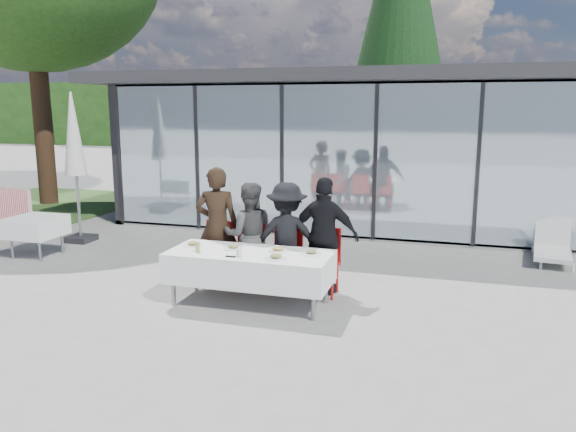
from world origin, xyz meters
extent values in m
plane|color=gray|center=(0.00, 0.00, 0.00)|extent=(90.00, 90.00, 0.00)
cube|color=gray|center=(2.00, 8.00, 0.05)|extent=(14.00, 8.00, 0.10)
cube|color=black|center=(2.00, 11.90, 1.60)|extent=(14.00, 0.20, 3.20)
cube|color=black|center=(-4.90, 8.00, 1.60)|extent=(0.20, 8.00, 3.20)
cube|color=silver|center=(2.00, 4.03, 1.60)|extent=(13.60, 0.06, 3.10)
cube|color=#2D2D30|center=(2.00, 7.60, 3.32)|extent=(14.80, 8.80, 0.24)
cube|color=#262628|center=(-4.80, 4.03, 1.60)|extent=(0.08, 0.10, 3.10)
cube|color=#262628|center=(-2.86, 4.03, 1.60)|extent=(0.08, 0.10, 3.10)
cube|color=#262628|center=(-0.91, 4.03, 1.60)|extent=(0.08, 0.10, 3.10)
cube|color=#262628|center=(1.03, 4.03, 1.60)|extent=(0.08, 0.10, 3.10)
cube|color=#262628|center=(2.97, 4.03, 1.60)|extent=(0.08, 0.10, 3.10)
cube|color=#B80E0C|center=(-0.50, 6.50, 0.45)|extent=(0.45, 0.45, 0.90)
cube|color=#B80E0C|center=(1.00, 7.00, 0.45)|extent=(0.45, 0.45, 0.90)
cube|color=#B80E0C|center=(3.50, 6.50, 0.45)|extent=(0.45, 0.45, 0.90)
cube|color=#193B13|center=(-30.00, 28.00, 2.20)|extent=(6.50, 2.00, 4.40)
cube|color=#193B13|center=(-22.00, 28.00, 2.20)|extent=(6.50, 2.00, 4.40)
cube|color=#193B13|center=(-14.00, 28.00, 2.20)|extent=(6.50, 2.00, 4.40)
cube|color=#193B13|center=(-6.00, 28.00, 2.20)|extent=(6.50, 2.00, 4.40)
cube|color=#193B13|center=(2.00, 28.00, 2.20)|extent=(6.50, 2.00, 4.40)
cube|color=white|center=(-0.09, -0.16, 0.54)|extent=(2.26, 0.96, 0.42)
cylinder|color=gray|center=(-1.09, -0.51, 0.35)|extent=(0.06, 0.06, 0.71)
cylinder|color=gray|center=(0.91, -0.51, 0.35)|extent=(0.06, 0.06, 0.71)
cylinder|color=gray|center=(-1.09, 0.19, 0.35)|extent=(0.06, 0.06, 0.71)
cylinder|color=gray|center=(0.91, 0.19, 0.35)|extent=(0.06, 0.06, 0.71)
imported|color=black|center=(-0.90, 0.60, 0.91)|extent=(0.80, 0.80, 1.82)
cube|color=#B80E0C|center=(-0.90, 0.50, 0.45)|extent=(0.44, 0.44, 0.05)
cube|color=#B80E0C|center=(-0.90, 0.70, 0.70)|extent=(0.44, 0.04, 0.55)
cylinder|color=#B80E0C|center=(-1.08, 0.32, 0.21)|extent=(0.04, 0.04, 0.43)
cylinder|color=#B80E0C|center=(-0.72, 0.32, 0.21)|extent=(0.04, 0.04, 0.43)
cylinder|color=#B80E0C|center=(-1.08, 0.68, 0.21)|extent=(0.04, 0.04, 0.43)
cylinder|color=#B80E0C|center=(-0.72, 0.68, 0.21)|extent=(0.04, 0.04, 0.43)
imported|color=#494949|center=(-0.38, 0.60, 0.80)|extent=(0.99, 0.99, 1.61)
cube|color=#B80E0C|center=(-0.38, 0.50, 0.45)|extent=(0.44, 0.44, 0.05)
cube|color=#B80E0C|center=(-0.38, 0.70, 0.70)|extent=(0.44, 0.04, 0.55)
cylinder|color=#B80E0C|center=(-0.56, 0.32, 0.21)|extent=(0.04, 0.04, 0.43)
cylinder|color=#B80E0C|center=(-0.20, 0.32, 0.21)|extent=(0.04, 0.04, 0.43)
cylinder|color=#B80E0C|center=(-0.56, 0.68, 0.21)|extent=(0.04, 0.04, 0.43)
cylinder|color=#B80E0C|center=(-0.20, 0.68, 0.21)|extent=(0.04, 0.04, 0.43)
imported|color=black|center=(0.22, 0.60, 0.81)|extent=(1.26, 1.26, 1.63)
cube|color=#B80E0C|center=(0.22, 0.50, 0.45)|extent=(0.44, 0.44, 0.05)
cube|color=#B80E0C|center=(0.22, 0.70, 0.70)|extent=(0.44, 0.04, 0.55)
cylinder|color=#B80E0C|center=(0.04, 0.32, 0.21)|extent=(0.04, 0.04, 0.43)
cylinder|color=#B80E0C|center=(0.40, 0.32, 0.21)|extent=(0.04, 0.04, 0.43)
cylinder|color=#B80E0C|center=(0.04, 0.68, 0.21)|extent=(0.04, 0.04, 0.43)
cylinder|color=#B80E0C|center=(0.40, 0.68, 0.21)|extent=(0.04, 0.04, 0.43)
imported|color=black|center=(0.80, 0.60, 0.86)|extent=(1.09, 1.09, 1.73)
cube|color=#B80E0C|center=(0.80, 0.50, 0.45)|extent=(0.44, 0.44, 0.05)
cube|color=#B80E0C|center=(0.80, 0.70, 0.70)|extent=(0.44, 0.04, 0.55)
cylinder|color=#B80E0C|center=(0.62, 0.32, 0.21)|extent=(0.04, 0.04, 0.43)
cylinder|color=#B80E0C|center=(0.98, 0.32, 0.21)|extent=(0.04, 0.04, 0.43)
cylinder|color=#B80E0C|center=(0.62, 0.68, 0.21)|extent=(0.04, 0.04, 0.43)
cylinder|color=#B80E0C|center=(0.98, 0.68, 0.21)|extent=(0.04, 0.04, 0.43)
cylinder|color=white|center=(-0.99, -0.06, 0.76)|extent=(0.29, 0.29, 0.01)
ellipsoid|color=tan|center=(-0.99, -0.06, 0.79)|extent=(0.15, 0.15, 0.05)
cylinder|color=white|center=(-0.37, -0.06, 0.76)|extent=(0.29, 0.29, 0.01)
ellipsoid|color=#456626|center=(-0.37, -0.06, 0.79)|extent=(0.15, 0.15, 0.05)
cylinder|color=white|center=(0.27, -0.01, 0.76)|extent=(0.29, 0.29, 0.01)
ellipsoid|color=tan|center=(0.27, -0.01, 0.79)|extent=(0.15, 0.15, 0.05)
cylinder|color=white|center=(0.76, -0.03, 0.76)|extent=(0.29, 0.29, 0.01)
ellipsoid|color=#456626|center=(0.76, -0.03, 0.79)|extent=(0.15, 0.15, 0.05)
cylinder|color=white|center=(0.37, -0.40, 0.76)|extent=(0.29, 0.29, 0.01)
ellipsoid|color=#456626|center=(0.37, -0.40, 0.79)|extent=(0.15, 0.15, 0.05)
cylinder|color=#80B14A|center=(-0.76, -0.38, 0.82)|extent=(0.06, 0.06, 0.13)
cylinder|color=silver|center=(-0.13, -0.44, 0.80)|extent=(0.07, 0.07, 0.10)
cube|color=black|center=(-0.24, -0.48, 0.76)|extent=(0.14, 0.03, 0.01)
cube|color=white|center=(-4.74, 1.12, 0.56)|extent=(0.86, 0.86, 0.36)
cylinder|color=gray|center=(-5.04, 0.82, 0.36)|extent=(0.05, 0.05, 0.72)
cylinder|color=gray|center=(-4.44, 0.82, 0.36)|extent=(0.05, 0.05, 0.72)
cylinder|color=gray|center=(-5.04, 1.42, 0.36)|extent=(0.05, 0.05, 0.72)
cylinder|color=gray|center=(-4.44, 1.42, 0.36)|extent=(0.05, 0.05, 0.72)
cube|color=black|center=(-4.71, 2.33, 0.06)|extent=(0.50, 0.50, 0.12)
cylinder|color=gray|center=(-4.71, 2.33, 1.35)|extent=(0.06, 0.06, 2.70)
cone|color=silver|center=(-4.71, 2.33, 2.19)|extent=(0.44, 0.44, 1.63)
cube|color=red|center=(-6.69, 2.41, 0.50)|extent=(1.40, 0.12, 1.00)
cube|color=#B80E0C|center=(-6.19, 2.41, 0.05)|extent=(0.30, 0.45, 0.10)
cube|color=silver|center=(4.29, 3.40, 0.18)|extent=(0.76, 1.36, 0.08)
cube|color=silver|center=(4.36, 3.95, 0.45)|extent=(0.63, 0.34, 0.54)
cylinder|color=silver|center=(4.04, 2.85, 0.07)|extent=(0.04, 0.04, 0.14)
cylinder|color=silver|center=(4.54, 2.85, 0.07)|extent=(0.04, 0.04, 0.14)
cylinder|color=silver|center=(4.04, 3.95, 0.07)|extent=(0.04, 0.04, 0.14)
cylinder|color=silver|center=(4.54, 3.95, 0.07)|extent=(0.04, 0.04, 0.14)
cylinder|color=#382316|center=(-8.50, 6.00, 2.20)|extent=(0.50, 0.50, 4.40)
cylinder|color=#382316|center=(0.50, 13.00, 1.00)|extent=(0.44, 0.44, 2.00)
cone|color=black|center=(0.50, 13.00, 6.00)|extent=(4.00, 4.00, 9.00)
cube|color=#385926|center=(-8.50, 6.00, 0.01)|extent=(5.00, 5.00, 0.02)
camera|label=1|loc=(2.56, -7.17, 2.72)|focal=35.00mm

